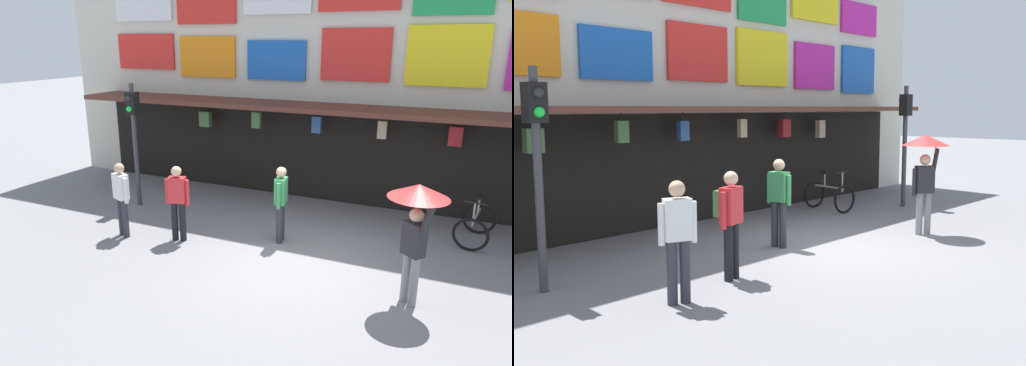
% 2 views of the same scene
% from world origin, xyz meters
% --- Properties ---
extents(ground_plane, '(80.00, 80.00, 0.00)m').
position_xyz_m(ground_plane, '(0.00, 0.00, 0.00)').
color(ground_plane, slate).
extents(shopfront, '(18.00, 2.60, 8.00)m').
position_xyz_m(shopfront, '(-0.00, 4.57, 3.96)').
color(shopfront, beige).
rests_on(shopfront, ground).
extents(traffic_light_near, '(0.28, 0.33, 3.20)m').
position_xyz_m(traffic_light_near, '(-5.00, 1.50, 2.14)').
color(traffic_light_near, '#38383D').
rests_on(traffic_light_near, ground).
extents(bicycle_parked, '(0.88, 1.25, 1.05)m').
position_xyz_m(bicycle_parked, '(3.14, 2.58, 0.39)').
color(bicycle_parked, black).
rests_on(bicycle_parked, ground).
extents(pedestrian_in_green, '(0.50, 0.34, 1.68)m').
position_xyz_m(pedestrian_in_green, '(-3.99, -0.32, 0.95)').
color(pedestrian_in_green, '#2D2D38').
rests_on(pedestrian_in_green, ground).
extents(pedestrian_with_umbrella, '(0.96, 0.96, 2.08)m').
position_xyz_m(pedestrian_with_umbrella, '(2.19, -0.60, 1.64)').
color(pedestrian_with_umbrella, gray).
rests_on(pedestrian_with_umbrella, ground).
extents(pedestrian_in_red, '(0.27, 0.53, 1.68)m').
position_xyz_m(pedestrian_in_red, '(-0.69, 0.85, 0.95)').
color(pedestrian_in_red, '#2D2D38').
rests_on(pedestrian_in_red, ground).
extents(pedestrian_in_white, '(0.51, 0.42, 1.68)m').
position_xyz_m(pedestrian_in_white, '(-2.73, 0.01, 0.98)').
color(pedestrian_in_white, black).
rests_on(pedestrian_in_white, ground).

